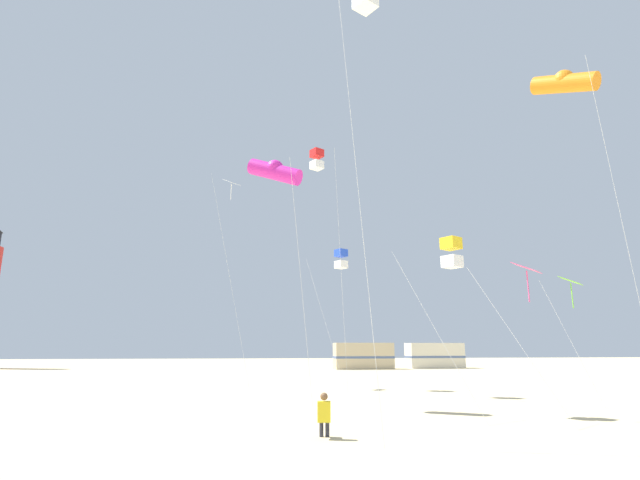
# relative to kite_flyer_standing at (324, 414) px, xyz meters

# --- Properties ---
(kite_flyer_standing) EXTENTS (0.39, 0.54, 1.16)m
(kite_flyer_standing) POSITION_rel_kite_flyer_standing_xyz_m (0.00, 0.00, 0.00)
(kite_flyer_standing) COLOR yellow
(kite_flyer_standing) RESTS_ON ground
(kite_box_blue) EXTENTS (2.51, 2.51, 8.06)m
(kite_box_blue) POSITION_rel_kite_flyer_standing_xyz_m (3.13, 14.73, 6.87)
(kite_box_blue) COLOR silver
(kite_box_blue) RESTS_ON ground
(kite_box_gold) EXTENTS (2.69, 2.69, 6.37)m
(kite_box_gold) POSITION_rel_kite_flyer_standing_xyz_m (5.36, 3.69, 5.18)
(kite_box_gold) COLOR silver
(kite_box_gold) RESTS_ON ground
(kite_tube_magenta) EXTENTS (3.01, 2.64, 10.46)m
(kite_tube_magenta) POSITION_rel_kite_flyer_standing_xyz_m (-1.21, 6.50, 9.14)
(kite_tube_magenta) COLOR silver
(kite_tube_magenta) RESTS_ON ground
(kite_diamond_lime) EXTENTS (2.02, 2.02, 5.39)m
(kite_diamond_lime) POSITION_rel_kite_flyer_standing_xyz_m (11.81, 6.18, 4.40)
(kite_diamond_lime) COLOR silver
(kite_diamond_lime) RESTS_ON ground
(kite_diamond_white) EXTENTS (2.75, 2.19, 13.08)m
(kite_diamond_white) POSITION_rel_kite_flyer_standing_xyz_m (-3.64, 17.14, 11.60)
(kite_diamond_white) COLOR silver
(kite_diamond_white) RESTS_ON ground
(kite_tube_orange) EXTENTS (2.77, 3.07, 12.95)m
(kite_tube_orange) POSITION_rel_kite_flyer_standing_xyz_m (9.64, 2.11, 11.63)
(kite_tube_orange) COLOR silver
(kite_tube_orange) RESTS_ON ground
(kite_diamond_rainbow) EXTENTS (2.75, 2.75, 5.26)m
(kite_diamond_rainbow) POSITION_rel_kite_flyer_standing_xyz_m (7.51, 2.40, 4.27)
(kite_diamond_rainbow) COLOR silver
(kite_diamond_rainbow) RESTS_ON ground
(kite_box_scarlet) EXTENTS (2.17, 2.48, 13.24)m
(kite_box_scarlet) POSITION_rel_kite_flyer_standing_xyz_m (1.33, 12.06, 12.02)
(kite_box_scarlet) COLOR silver
(kite_box_scarlet) RESTS_ON ground
(rv_van_tan) EXTENTS (6.46, 2.40, 2.80)m
(rv_van_tan) POSITION_rel_kite_flyer_standing_xyz_m (10.03, 39.98, 0.78)
(rv_van_tan) COLOR #C6B28C
(rv_van_tan) RESTS_ON ground
(rv_van_cream) EXTENTS (6.57, 2.73, 2.80)m
(rv_van_cream) POSITION_rel_kite_flyer_standing_xyz_m (18.61, 41.11, 0.78)
(rv_van_cream) COLOR beige
(rv_van_cream) RESTS_ON ground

